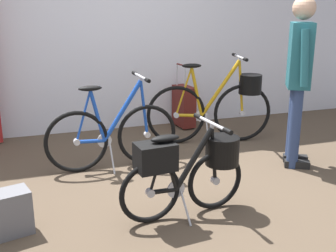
# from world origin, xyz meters

# --- Properties ---
(ground_plane) EXTENTS (7.32, 7.32, 0.00)m
(ground_plane) POSITION_xyz_m (0.00, 0.00, 0.00)
(ground_plane) COLOR brown
(back_wall) EXTENTS (7.32, 0.10, 2.93)m
(back_wall) POSITION_xyz_m (0.00, 2.15, 1.47)
(back_wall) COLOR silver
(back_wall) RESTS_ON ground_plane
(folding_bike_foreground) EXTENTS (1.02, 0.53, 0.73)m
(folding_bike_foreground) POSITION_xyz_m (-0.06, -0.37, 0.39)
(folding_bike_foreground) COLOR black
(folding_bike_foreground) RESTS_ON ground_plane
(display_bike_left) EXTENTS (1.31, 0.53, 0.91)m
(display_bike_left) POSITION_xyz_m (-0.42, 0.76, 0.35)
(display_bike_left) COLOR black
(display_bike_left) RESTS_ON ground_plane
(display_bike_right) EXTENTS (1.44, 0.53, 1.01)m
(display_bike_right) POSITION_xyz_m (0.92, 1.17, 0.46)
(display_bike_right) COLOR black
(display_bike_right) RESTS_ON ground_plane
(visitor_near_wall) EXTENTS (0.37, 0.47, 1.63)m
(visitor_near_wall) POSITION_xyz_m (1.30, 0.28, 0.93)
(visitor_near_wall) COLOR navy
(visitor_near_wall) RESTS_ON ground_plane
(rolling_suitcase) EXTENTS (0.22, 0.38, 0.83)m
(rolling_suitcase) POSITION_xyz_m (0.74, 1.89, 0.28)
(rolling_suitcase) COLOR maroon
(rolling_suitcase) RESTS_ON ground_plane
(backpack_on_floor) EXTENTS (0.38, 0.30, 0.32)m
(backpack_on_floor) POSITION_xyz_m (-1.38, -0.25, 0.16)
(backpack_on_floor) COLOR slate
(backpack_on_floor) RESTS_ON ground_plane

